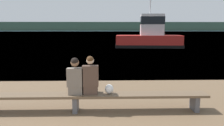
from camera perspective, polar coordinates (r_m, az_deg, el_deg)
name	(u,v)px	position (r m, az deg, el deg)	size (l,w,h in m)	color
water_surface	(105,32)	(129.03, -1.81, 8.09)	(240.00, 240.00, 0.00)	#5684A3
far_shoreline	(105,26)	(201.64, -1.73, 9.54)	(600.00, 12.00, 7.73)	#2D3D2D
bench_main	(76,97)	(5.92, -9.51, -8.80)	(7.00, 0.48, 0.48)	brown
person_left	(75,78)	(5.79, -9.56, -3.92)	(0.42, 0.37, 0.98)	#70665B
person_right	(90,78)	(5.74, -5.64, -3.88)	(0.42, 0.36, 1.02)	#4C382D
shopping_bag	(109,89)	(5.83, -0.73, -6.81)	(0.23, 0.23, 0.25)	white
tugboat_red	(149,37)	(25.60, 9.74, 6.70)	(7.74, 3.36, 5.94)	red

